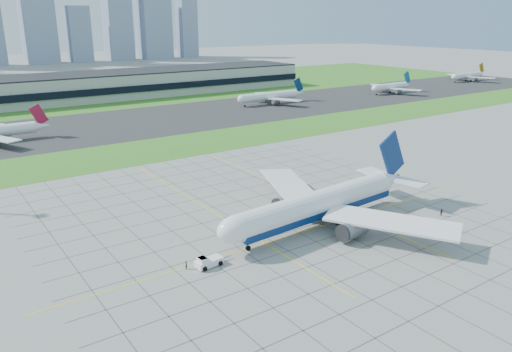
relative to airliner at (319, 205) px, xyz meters
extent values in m
plane|color=gray|center=(-6.68, 1.17, -5.39)|extent=(1400.00, 1400.00, 0.00)
cube|color=#3D7220|center=(-6.68, 91.17, -5.37)|extent=(700.00, 35.00, 0.04)
cube|color=#383838|center=(-6.68, 146.17, -5.36)|extent=(700.00, 75.00, 0.04)
cube|color=#3D7220|center=(-6.68, 256.17, -5.37)|extent=(700.00, 145.00, 0.04)
cube|color=#474744|center=(-54.68, 11.17, -5.37)|extent=(0.18, 130.00, 0.02)
cube|color=#474744|center=(-46.68, 11.17, -5.37)|extent=(0.18, 130.00, 0.02)
cube|color=#474744|center=(-38.68, 11.17, -5.37)|extent=(0.18, 130.00, 0.02)
cube|color=#474744|center=(-30.68, 11.17, -5.37)|extent=(0.18, 130.00, 0.02)
cube|color=#474744|center=(-22.68, 11.17, -5.37)|extent=(0.18, 130.00, 0.02)
cube|color=#474744|center=(-14.68, 11.17, -5.37)|extent=(0.18, 130.00, 0.02)
cube|color=#474744|center=(-6.68, 11.17, -5.37)|extent=(0.18, 130.00, 0.02)
cube|color=#474744|center=(1.32, 11.17, -5.37)|extent=(0.18, 130.00, 0.02)
cube|color=#474744|center=(9.32, 11.17, -5.37)|extent=(0.18, 130.00, 0.02)
cube|color=#474744|center=(17.32, 11.17, -5.37)|extent=(0.18, 130.00, 0.02)
cube|color=#474744|center=(25.32, 11.17, -5.37)|extent=(0.18, 130.00, 0.02)
cube|color=#474744|center=(33.32, 11.17, -5.37)|extent=(0.18, 130.00, 0.02)
cube|color=#474744|center=(41.32, 11.17, -5.37)|extent=(0.18, 130.00, 0.02)
cube|color=#474744|center=(-6.68, -38.83, -5.37)|extent=(110.00, 0.18, 0.02)
cube|color=#474744|center=(-6.68, -30.83, -5.37)|extent=(110.00, 0.18, 0.02)
cube|color=#474744|center=(-6.68, -22.83, -5.37)|extent=(110.00, 0.18, 0.02)
cube|color=#474744|center=(-6.68, -14.83, -5.37)|extent=(110.00, 0.18, 0.02)
cube|color=#474744|center=(-6.68, -6.83, -5.37)|extent=(110.00, 0.18, 0.02)
cube|color=#474744|center=(-6.68, 1.17, -5.37)|extent=(110.00, 0.18, 0.02)
cube|color=#474744|center=(-6.68, 9.17, -5.37)|extent=(110.00, 0.18, 0.02)
cube|color=#474744|center=(-6.68, 17.17, -5.37)|extent=(110.00, 0.18, 0.02)
cube|color=#474744|center=(-6.68, 25.17, -5.37)|extent=(110.00, 0.18, 0.02)
cube|color=#474744|center=(-6.68, 33.17, -5.37)|extent=(110.00, 0.18, 0.02)
cube|color=#474744|center=(-6.68, 41.17, -5.37)|extent=(110.00, 0.18, 0.02)
cube|color=#474744|center=(-6.68, 49.17, -5.37)|extent=(110.00, 0.18, 0.02)
cube|color=#474744|center=(-6.68, 57.17, -5.37)|extent=(110.00, 0.18, 0.02)
cube|color=#474744|center=(-6.68, 65.17, -5.37)|extent=(110.00, 0.18, 0.02)
cube|color=yellow|center=(-6.68, -0.83, -5.37)|extent=(120.00, 0.25, 0.03)
cube|color=yellow|center=(-16.68, 21.17, -5.37)|extent=(0.25, 100.00, 0.03)
cube|color=yellow|center=(11.32, 21.17, -5.37)|extent=(0.25, 100.00, 0.03)
cube|color=#B7B7B2|center=(33.32, 231.17, 2.11)|extent=(260.00, 42.00, 15.00)
cube|color=black|center=(33.32, 209.67, 1.61)|extent=(260.00, 1.00, 4.00)
cube|color=black|center=(33.32, 231.17, 10.01)|extent=(260.00, 42.00, 0.80)
cube|color=#8491AD|center=(96.32, 521.17, 25.61)|extent=(24.00, 21.60, 62.00)
cube|color=#8491AD|center=(143.32, 521.17, 58.61)|extent=(29.00, 26.10, 128.00)
cube|color=#8491AD|center=(189.32, 521.17, 34.61)|extent=(36.00, 32.40, 80.00)
cube|color=#8491AD|center=(235.32, 521.17, 47.11)|extent=(22.00, 19.80, 105.00)
cylinder|color=white|center=(-0.43, -0.03, 0.42)|extent=(48.09, 9.78, 6.23)
cube|color=navy|center=(-0.43, -0.03, -1.55)|extent=(48.05, 9.37, 1.66)
ellipsoid|color=white|center=(-24.24, -1.82, 0.42)|extent=(10.40, 6.96, 6.23)
cube|color=black|center=(-26.52, -1.99, 0.94)|extent=(2.53, 3.48, 0.62)
cone|color=white|center=(27.00, 2.03, 0.74)|extent=(8.72, 6.52, 5.92)
cube|color=navy|center=(27.52, 2.07, 7.69)|extent=(11.33, 1.36, 13.25)
cube|color=white|center=(4.54, 17.00, -0.61)|extent=(19.45, 30.47, 1.01)
cube|color=white|center=(7.02, -16.13, -0.61)|extent=(22.74, 29.82, 1.01)
cylinder|color=slate|center=(-1.25, 10.84, -2.69)|extent=(7.02, 4.44, 3.94)
cylinder|color=slate|center=(0.39, -10.90, -2.69)|extent=(7.02, 4.44, 3.94)
cylinder|color=gray|center=(-21.65, -1.62, -4.04)|extent=(0.40, 0.40, 2.70)
cylinder|color=black|center=(-21.65, -1.62, -4.82)|extent=(1.18, 0.60, 1.14)
cylinder|color=black|center=(4.50, 3.67, -4.71)|extent=(1.44, 1.34, 1.35)
cylinder|color=black|center=(5.00, -2.96, -4.71)|extent=(1.44, 1.34, 1.35)
cube|color=white|center=(-32.12, -2.99, -4.54)|extent=(5.87, 3.07, 1.33)
cube|color=white|center=(-33.63, -3.11, -3.59)|extent=(1.86, 2.21, 1.04)
cube|color=black|center=(-33.63, -3.11, -3.40)|extent=(1.65, 2.00, 0.66)
cube|color=gray|center=(-28.06, -2.69, -4.82)|extent=(2.85, 0.38, 0.17)
cylinder|color=black|center=(-34.10, -1.91, -4.87)|extent=(1.08, 0.55, 1.04)
cylinder|color=black|center=(-33.92, -4.36, -4.87)|extent=(1.08, 0.55, 1.04)
cylinder|color=black|center=(-30.32, -1.62, -4.87)|extent=(1.08, 0.55, 1.04)
cylinder|color=black|center=(-30.14, -4.08, -4.87)|extent=(1.08, 0.55, 1.04)
imported|color=black|center=(-36.52, -1.57, -4.50)|extent=(0.54, 0.72, 1.77)
imported|color=#29271B|center=(29.60, -13.43, -4.41)|extent=(1.20, 1.19, 1.95)
cube|color=maroon|center=(-32.78, 139.09, 4.11)|extent=(7.46, 0.40, 9.15)
cylinder|color=white|center=(97.42, 152.52, -0.89)|extent=(39.27, 4.80, 4.80)
cube|color=#082451|center=(119.24, 152.52, 4.11)|extent=(7.46, 0.40, 9.15)
cube|color=white|center=(100.15, 163.52, -1.69)|extent=(13.89, 20.66, 0.40)
cube|color=white|center=(100.15, 141.52, -1.69)|extent=(13.89, 20.66, 0.40)
cylinder|color=black|center=(100.69, 154.72, -4.89)|extent=(1.00, 1.00, 1.00)
cylinder|color=black|center=(100.69, 150.32, -4.89)|extent=(1.00, 1.00, 1.00)
cylinder|color=white|center=(189.31, 140.95, -0.89)|extent=(29.56, 4.80, 4.80)
cube|color=#0D527A|center=(205.73, 140.95, 4.11)|extent=(7.46, 0.40, 9.15)
cube|color=white|center=(191.36, 151.95, -1.69)|extent=(13.89, 20.66, 0.40)
cube|color=white|center=(191.36, 129.95, -1.69)|extent=(13.89, 20.66, 0.40)
cylinder|color=black|center=(191.77, 143.15, -4.89)|extent=(1.00, 1.00, 1.00)
cylinder|color=black|center=(191.77, 138.75, -4.89)|extent=(1.00, 1.00, 1.00)
cylinder|color=white|center=(293.43, 152.02, -0.89)|extent=(33.96, 4.80, 4.80)
cube|color=#7F570B|center=(312.29, 152.02, 4.11)|extent=(7.46, 0.40, 9.15)
cube|color=white|center=(295.78, 163.02, -1.69)|extent=(13.89, 20.66, 0.40)
cube|color=white|center=(295.78, 141.02, -1.69)|extent=(13.89, 20.66, 0.40)
cylinder|color=black|center=(296.26, 154.22, -4.89)|extent=(1.00, 1.00, 1.00)
cylinder|color=black|center=(296.26, 149.82, -4.89)|extent=(1.00, 1.00, 1.00)
camera|label=1|loc=(-76.26, -83.04, 42.48)|focal=35.00mm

